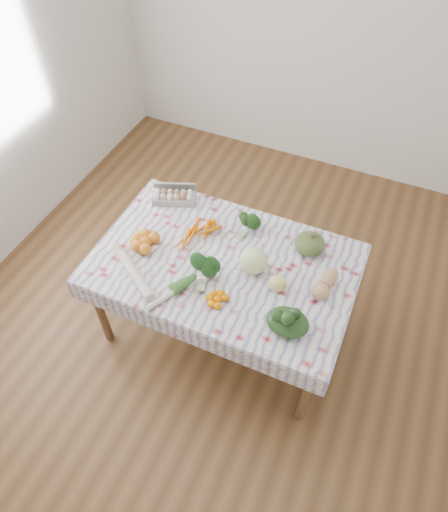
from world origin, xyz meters
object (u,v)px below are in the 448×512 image
(egg_carton, at_px, (174,198))
(kabocha_squash, at_px, (310,244))
(dining_table, at_px, (224,270))
(grapefruit, at_px, (278,283))
(cabbage, at_px, (254,261))
(butternut_squash, at_px, (325,283))

(egg_carton, xyz_separation_m, kabocha_squash, (1.02, -0.06, 0.02))
(dining_table, bearing_deg, grapefruit, -9.52)
(dining_table, height_order, egg_carton, egg_carton)
(cabbage, distance_m, grapefruit, 0.21)
(egg_carton, bearing_deg, butternut_squash, -36.47)
(kabocha_squash, xyz_separation_m, grapefruit, (-0.09, -0.38, -0.01))
(butternut_squash, relative_size, grapefruit, 2.11)
(dining_table, xyz_separation_m, grapefruit, (0.38, -0.06, 0.14))
(dining_table, height_order, kabocha_squash, kabocha_squash)
(dining_table, bearing_deg, kabocha_squash, 33.96)
(egg_carton, relative_size, grapefruit, 2.83)
(dining_table, relative_size, butternut_squash, 7.06)
(butternut_squash, bearing_deg, cabbage, -166.46)
(dining_table, height_order, butternut_squash, butternut_squash)
(egg_carton, distance_m, kabocha_squash, 1.02)
(kabocha_squash, height_order, butternut_squash, kabocha_squash)
(kabocha_squash, relative_size, grapefruit, 1.82)
(grapefruit, bearing_deg, kabocha_squash, 77.11)
(dining_table, distance_m, egg_carton, 0.68)
(dining_table, distance_m, grapefruit, 0.41)
(egg_carton, xyz_separation_m, cabbage, (0.75, -0.35, 0.05))
(grapefruit, bearing_deg, cabbage, 156.87)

